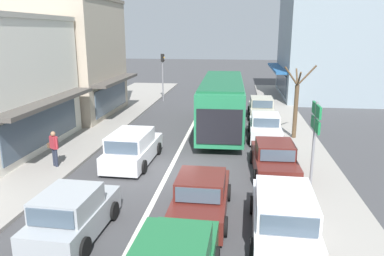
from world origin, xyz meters
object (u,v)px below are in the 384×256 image
Objects in this scene: pedestrian_with_handbag_near at (54,147)px; traffic_light_downstreet at (163,69)px; street_tree_right at (296,105)px; sedan_behind_bus_near at (201,197)px; parked_hatchback_kerb_rear at (261,108)px; directional_road_sign at (315,126)px; city_bus at (222,101)px; parked_sedan_kerb_third at (265,127)px; parked_sedan_kerb_second at (274,159)px; parked_wagon_kerb_front at (283,215)px; hatchback_queue_gap_filler at (72,215)px; wagon_queue_far_back at (133,148)px.

traffic_light_downstreet is at bearing 85.33° from pedestrian_with_handbag_near.
pedestrian_with_handbag_near is at bearing -151.18° from street_tree_right.
sedan_behind_bus_near is 1.00× the size of traffic_light_downstreet.
directional_road_sign is at bearing -84.75° from parked_hatchback_kerb_rear.
city_bus reaches higher than sedan_behind_bus_near.
city_bus is at bearing 147.77° from parked_sedan_kerb_third.
pedestrian_with_handbag_near is (-7.02, 3.57, 0.40)m from sedan_behind_bus_near.
traffic_light_downstreet is at bearing 145.53° from parked_hatchback_kerb_rear.
traffic_light_downstreet is at bearing 116.33° from parked_sedan_kerb_second.
parked_wagon_kerb_front is at bearing -69.83° from traffic_light_downstreet.
hatchback_queue_gap_filler is at bearing -124.75° from street_tree_right.
city_bus is 7.91m from parked_sedan_kerb_second.
directional_road_sign reaches higher than hatchback_queue_gap_filler.
city_bus is at bearing -125.12° from parked_hatchback_kerb_rear.
city_bus is at bearing -59.07° from traffic_light_downstreet.
directional_road_sign reaches higher than parked_sedan_kerb_third.
city_bus reaches higher than parked_sedan_kerb_second.
parked_hatchback_kerb_rear is 15.34m from pedestrian_with_handbag_near.
traffic_light_downstreet reaches higher than sedan_behind_bus_near.
hatchback_queue_gap_filler is at bearing -118.73° from parked_sedan_kerb_third.
city_bus is 2.93× the size of parked_hatchback_kerb_rear.
street_tree_right is (1.82, 11.00, 1.28)m from parked_wagon_kerb_front.
sedan_behind_bus_near is at bearing -75.16° from traffic_light_downstreet.
traffic_light_downstreet reaches higher than pedestrian_with_handbag_near.
pedestrian_with_handbag_near is at bearing -159.86° from wagon_queue_far_back.
directional_road_sign reaches higher than pedestrian_with_handbag_near.
sedan_behind_bus_near is 10.88m from street_tree_right.
sedan_behind_bus_near is at bearing -105.41° from parked_sedan_kerb_third.
wagon_queue_far_back is 6.63m from hatchback_queue_gap_filler.
parked_sedan_kerb_third is (2.61, -1.64, -1.22)m from city_bus.
sedan_behind_bus_near is at bearing -123.32° from parked_sedan_kerb_second.
wagon_queue_far_back is 1.08× the size of sedan_behind_bus_near.
sedan_behind_bus_near is at bearing -51.90° from wagon_queue_far_back.
parked_hatchback_kerb_rear is at bearing -34.47° from traffic_light_downstreet.
directional_road_sign reaches higher than city_bus.
city_bus is 10.11m from directional_road_sign.
parked_hatchback_kerb_rear is at bearing 54.88° from city_bus.
hatchback_queue_gap_filler is at bearing -151.91° from directional_road_sign.
pedestrian_with_handbag_near is (-11.02, 1.31, -1.64)m from directional_road_sign.
traffic_light_downstreet reaches higher than hatchback_queue_gap_filler.
parked_sedan_kerb_third is 1.17× the size of directional_road_sign.
parked_wagon_kerb_front reaches higher than parked_hatchback_kerb_rear.
sedan_behind_bus_near and parked_sedan_kerb_second have the same top height.
parked_sedan_kerb_second is at bearing 56.68° from sedan_behind_bus_near.
hatchback_queue_gap_filler is (-3.72, -1.85, 0.05)m from sedan_behind_bus_near.
directional_road_sign is (1.26, -7.66, 2.04)m from parked_sedan_kerb_third.
pedestrian_with_handbag_near is (-3.28, -1.20, 0.32)m from wagon_queue_far_back.
pedestrian_with_handbag_near is (-9.79, -0.64, 0.40)m from parked_sedan_kerb_second.
city_bus is 4.61m from street_tree_right.
parked_hatchback_kerb_rear is at bearing 89.90° from parked_sedan_kerb_second.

